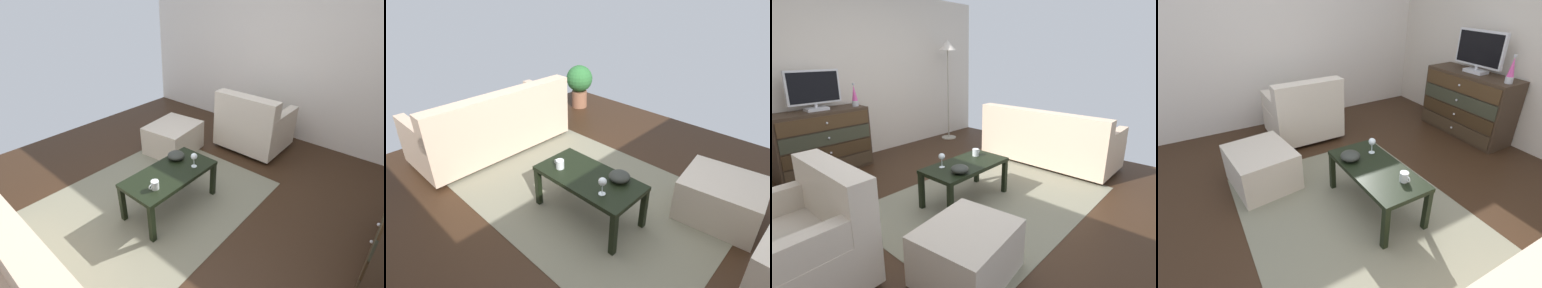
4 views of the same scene
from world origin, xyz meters
TOP-DOWN VIEW (x-y plane):
  - ground_plane at (0.00, 0.00)m, footprint 5.36×5.19m
  - wall_plain_left at (-2.44, 0.00)m, footprint 0.12×5.19m
  - area_rug at (0.20, -0.20)m, footprint 2.60×1.90m
  - dresser at (-0.66, 2.04)m, footprint 1.24×0.49m
  - tv at (-0.66, 2.07)m, footprint 0.69×0.18m
  - lava_lamp at (-0.14, 2.00)m, footprint 0.09×0.09m
  - coffee_table at (0.05, 0.02)m, footprint 0.98×0.49m
  - wine_glass at (-0.20, 0.14)m, footprint 0.07×0.07m
  - mug at (0.33, 0.11)m, footprint 0.11×0.08m
  - bowl_decorative at (-0.19, -0.11)m, footprint 0.19×0.19m
  - armchair at (-1.68, 0.00)m, footprint 0.80×0.90m
  - ottoman at (-0.85, -0.80)m, footprint 0.77×0.68m

SIDE VIEW (x-z plane):
  - ground_plane at x=0.00m, z-range -0.05..0.00m
  - area_rug at x=0.20m, z-range 0.00..0.01m
  - ottoman at x=-0.85m, z-range 0.00..0.41m
  - armchair at x=-1.68m, z-range -0.08..0.78m
  - coffee_table at x=0.05m, z-range 0.16..0.60m
  - dresser at x=-0.66m, z-range 0.00..0.87m
  - bowl_decorative at x=-0.19m, z-range 0.44..0.52m
  - mug at x=0.33m, z-range 0.44..0.52m
  - wine_glass at x=-0.20m, z-range 0.48..0.63m
  - lava_lamp at x=-0.14m, z-range 0.86..1.19m
  - tv at x=-0.66m, z-range 0.89..1.42m
  - wall_plain_left at x=-2.44m, z-range 0.00..2.54m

